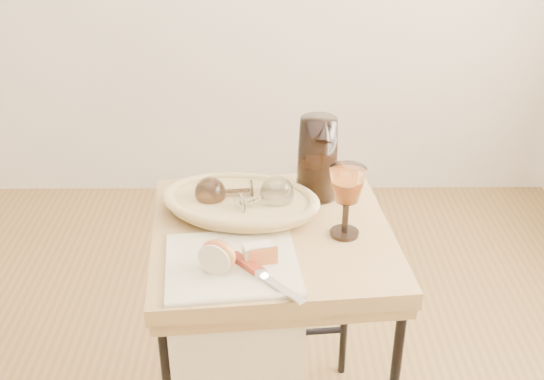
{
  "coord_description": "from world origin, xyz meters",
  "views": [
    {
      "loc": [
        0.39,
        -1.18,
        1.6
      ],
      "look_at": [
        0.4,
        0.18,
        0.86
      ],
      "focal_mm": 43.58,
      "sensor_mm": 36.0,
      "label": 1
    }
  ],
  "objects_px": {
    "goblet_lying_b": "(261,197)",
    "table_knife": "(264,275)",
    "tea_towel": "(232,263)",
    "bread_basket": "(241,205)",
    "goblet_lying_a": "(228,192)",
    "wine_goblet": "(346,202)",
    "pitcher": "(318,158)",
    "side_table": "(272,345)",
    "apple_half": "(218,255)"
  },
  "relations": [
    {
      "from": "pitcher",
      "to": "side_table",
      "type": "bearing_deg",
      "value": -111.56
    },
    {
      "from": "apple_half",
      "to": "pitcher",
      "type": "bearing_deg",
      "value": 76.95
    },
    {
      "from": "goblet_lying_a",
      "to": "pitcher",
      "type": "height_order",
      "value": "pitcher"
    },
    {
      "from": "goblet_lying_a",
      "to": "tea_towel",
      "type": "bearing_deg",
      "value": 87.99
    },
    {
      "from": "wine_goblet",
      "to": "apple_half",
      "type": "distance_m",
      "value": 0.33
    },
    {
      "from": "table_knife",
      "to": "goblet_lying_b",
      "type": "bearing_deg",
      "value": 140.1
    },
    {
      "from": "goblet_lying_a",
      "to": "side_table",
      "type": "bearing_deg",
      "value": 132.22
    },
    {
      "from": "apple_half",
      "to": "bread_basket",
      "type": "bearing_deg",
      "value": 102.56
    },
    {
      "from": "tea_towel",
      "to": "table_knife",
      "type": "relative_size",
      "value": 1.32
    },
    {
      "from": "bread_basket",
      "to": "pitcher",
      "type": "xyz_separation_m",
      "value": [
        0.2,
        0.09,
        0.09
      ]
    },
    {
      "from": "goblet_lying_b",
      "to": "tea_towel",
      "type": "bearing_deg",
      "value": -135.39
    },
    {
      "from": "goblet_lying_b",
      "to": "pitcher",
      "type": "bearing_deg",
      "value": 9.58
    },
    {
      "from": "side_table",
      "to": "table_knife",
      "type": "distance_m",
      "value": 0.44
    },
    {
      "from": "tea_towel",
      "to": "pitcher",
      "type": "xyz_separation_m",
      "value": [
        0.21,
        0.33,
        0.11
      ]
    },
    {
      "from": "goblet_lying_a",
      "to": "wine_goblet",
      "type": "height_order",
      "value": "wine_goblet"
    },
    {
      "from": "tea_towel",
      "to": "goblet_lying_a",
      "type": "bearing_deg",
      "value": 88.31
    },
    {
      "from": "tea_towel",
      "to": "table_knife",
      "type": "distance_m",
      "value": 0.1
    },
    {
      "from": "goblet_lying_a",
      "to": "goblet_lying_b",
      "type": "xyz_separation_m",
      "value": [
        0.09,
        -0.04,
        0.0
      ]
    },
    {
      "from": "bread_basket",
      "to": "pitcher",
      "type": "distance_m",
      "value": 0.24
    },
    {
      "from": "side_table",
      "to": "wine_goblet",
      "type": "bearing_deg",
      "value": -8.68
    },
    {
      "from": "table_knife",
      "to": "apple_half",
      "type": "bearing_deg",
      "value": -151.3
    },
    {
      "from": "goblet_lying_b",
      "to": "pitcher",
      "type": "height_order",
      "value": "pitcher"
    },
    {
      "from": "goblet_lying_a",
      "to": "table_knife",
      "type": "distance_m",
      "value": 0.33
    },
    {
      "from": "bread_basket",
      "to": "goblet_lying_a",
      "type": "xyz_separation_m",
      "value": [
        -0.03,
        0.02,
        0.03
      ]
    },
    {
      "from": "wine_goblet",
      "to": "table_knife",
      "type": "bearing_deg",
      "value": -136.14
    },
    {
      "from": "side_table",
      "to": "table_knife",
      "type": "bearing_deg",
      "value": -94.96
    },
    {
      "from": "side_table",
      "to": "goblet_lying_a",
      "type": "distance_m",
      "value": 0.45
    },
    {
      "from": "table_knife",
      "to": "wine_goblet",
      "type": "bearing_deg",
      "value": 92.29
    },
    {
      "from": "goblet_lying_b",
      "to": "table_knife",
      "type": "xyz_separation_m",
      "value": [
        0.01,
        -0.27,
        -0.04
      ]
    },
    {
      "from": "side_table",
      "to": "goblet_lying_a",
      "type": "height_order",
      "value": "goblet_lying_a"
    },
    {
      "from": "bread_basket",
      "to": "tea_towel",
      "type": "bearing_deg",
      "value": -81.03
    },
    {
      "from": "tea_towel",
      "to": "goblet_lying_b",
      "type": "relative_size",
      "value": 2.08
    },
    {
      "from": "apple_half",
      "to": "table_knife",
      "type": "xyz_separation_m",
      "value": [
        0.1,
        -0.04,
        -0.03
      ]
    },
    {
      "from": "tea_towel",
      "to": "bread_basket",
      "type": "xyz_separation_m",
      "value": [
        0.01,
        0.23,
        0.02
      ]
    },
    {
      "from": "pitcher",
      "to": "wine_goblet",
      "type": "distance_m",
      "value": 0.21
    },
    {
      "from": "bread_basket",
      "to": "table_knife",
      "type": "bearing_deg",
      "value": -66.45
    },
    {
      "from": "tea_towel",
      "to": "goblet_lying_a",
      "type": "xyz_separation_m",
      "value": [
        -0.02,
        0.25,
        0.05
      ]
    },
    {
      "from": "apple_half",
      "to": "goblet_lying_a",
      "type": "bearing_deg",
      "value": 109.67
    },
    {
      "from": "side_table",
      "to": "bread_basket",
      "type": "distance_m",
      "value": 0.41
    },
    {
      "from": "tea_towel",
      "to": "bread_basket",
      "type": "relative_size",
      "value": 0.83
    },
    {
      "from": "tea_towel",
      "to": "wine_goblet",
      "type": "relative_size",
      "value": 1.63
    },
    {
      "from": "tea_towel",
      "to": "pitcher",
      "type": "distance_m",
      "value": 0.4
    },
    {
      "from": "wine_goblet",
      "to": "tea_towel",
      "type": "bearing_deg",
      "value": -155.1
    },
    {
      "from": "apple_half",
      "to": "table_knife",
      "type": "height_order",
      "value": "apple_half"
    },
    {
      "from": "side_table",
      "to": "tea_towel",
      "type": "bearing_deg",
      "value": -121.2
    },
    {
      "from": "tea_towel",
      "to": "pitcher",
      "type": "height_order",
      "value": "pitcher"
    },
    {
      "from": "goblet_lying_b",
      "to": "wine_goblet",
      "type": "relative_size",
      "value": 0.79
    },
    {
      "from": "goblet_lying_a",
      "to": "wine_goblet",
      "type": "distance_m",
      "value": 0.32
    },
    {
      "from": "bread_basket",
      "to": "apple_half",
      "type": "relative_size",
      "value": 4.37
    },
    {
      "from": "side_table",
      "to": "pitcher",
      "type": "xyz_separation_m",
      "value": [
        0.12,
        0.17,
        0.48
      ]
    }
  ]
}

